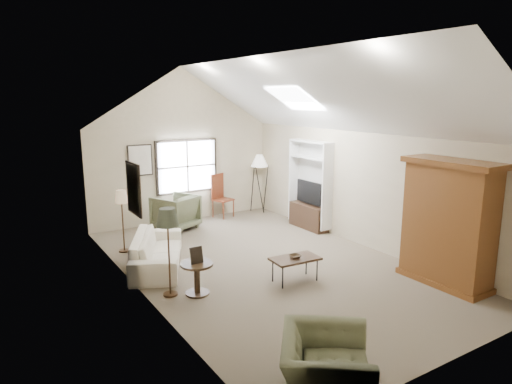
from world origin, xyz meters
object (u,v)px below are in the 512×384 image
sofa (157,250)px  armchair_near (326,369)px  coffee_table (295,269)px  armoire (448,223)px  armchair_far (176,212)px  side_table (197,279)px  side_chair (223,196)px

sofa → armchair_near: bearing=-153.4°
sofa → coffee_table: bearing=-113.3°
armoire → sofa: size_ratio=1.01×
armoire → sofa: armoire is taller
armchair_far → coffee_table: 4.28m
armoire → armchair_far: size_ratio=2.32×
armchair_near → sofa: bearing=40.1°
side_table → side_chair: 5.02m
coffee_table → side_chair: bearing=77.4°
armchair_near → side_table: 3.21m
sofa → side_table: 1.60m
armchair_far → side_chair: size_ratio=0.80×
sofa → armchair_far: 2.56m
armchair_far → side_chair: (1.55, 0.39, 0.16)m
armchair_near → side_chair: 7.89m
armoire → side_chair: size_ratio=1.86×
sofa → armchair_near: size_ratio=1.99×
armoire → coffee_table: 2.78m
armchair_near → armchair_far: bearing=29.1°
armoire → armchair_near: 4.15m
armchair_far → coffee_table: (0.52, -4.24, -0.21)m
sofa → side_chair: 3.86m
armchair_near → armoire: bearing=-32.9°
armchair_far → armchair_near: bearing=56.0°
armoire → armchair_near: size_ratio=2.01×
armchair_far → side_table: bearing=47.9°
armchair_far → side_table: 3.99m
armoire → side_chair: (-1.16, 6.10, -0.51)m
armchair_far → side_table: armchair_far is taller
side_table → side_chair: size_ratio=0.46×
coffee_table → side_table: size_ratio=1.58×
sofa → armchair_far: armchair_far is taller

